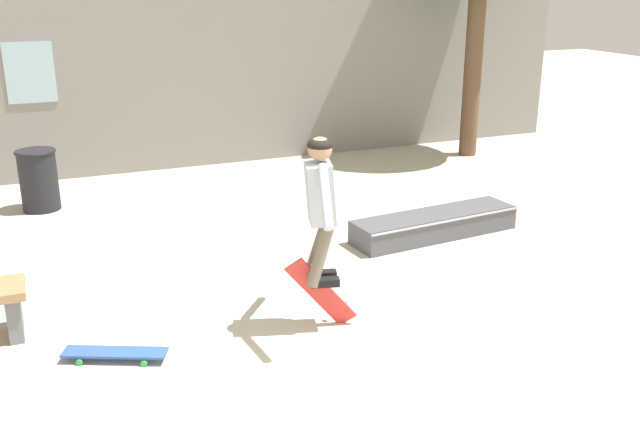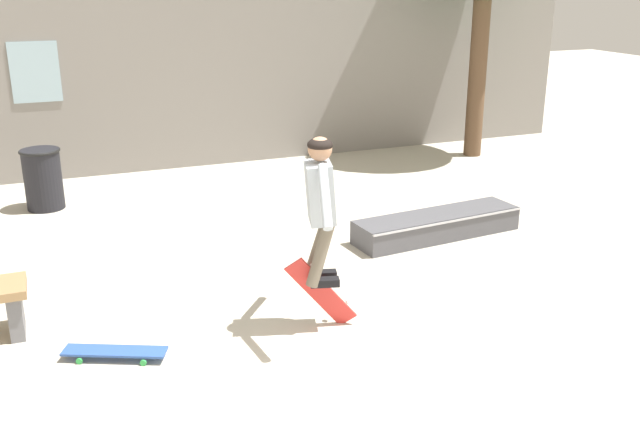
# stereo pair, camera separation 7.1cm
# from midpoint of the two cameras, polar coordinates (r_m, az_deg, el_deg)

# --- Properties ---
(ground_plane) EXTENTS (40.00, 40.00, 0.00)m
(ground_plane) POSITION_cam_midpoint_polar(r_m,az_deg,el_deg) (5.87, 3.54, -13.11)
(ground_plane) COLOR beige
(building_backdrop) EXTENTS (15.25, 0.52, 5.91)m
(building_backdrop) POSITION_cam_midpoint_polar(r_m,az_deg,el_deg) (11.97, -12.03, 15.42)
(building_backdrop) COLOR gray
(building_backdrop) RESTS_ON ground_plane
(skate_ledge) EXTENTS (2.20, 0.75, 0.29)m
(skate_ledge) POSITION_cam_midpoint_polar(r_m,az_deg,el_deg) (8.88, 8.92, -0.89)
(skate_ledge) COLOR #4C4C51
(skate_ledge) RESTS_ON ground_plane
(trash_bin) EXTENTS (0.54, 0.54, 0.84)m
(trash_bin) POSITION_cam_midpoint_polar(r_m,az_deg,el_deg) (10.42, -21.77, 2.61)
(trash_bin) COLOR black
(trash_bin) RESTS_ON ground_plane
(skater) EXTENTS (0.42, 1.26, 1.34)m
(skater) POSITION_cam_midpoint_polar(r_m,az_deg,el_deg) (6.18, -0.32, 1.22)
(skater) COLOR #9EA8B2
(skateboard_flipping) EXTENTS (0.64, 0.26, 0.74)m
(skateboard_flipping) POSITION_cam_midpoint_polar(r_m,az_deg,el_deg) (6.51, -0.25, -6.33)
(skateboard_flipping) COLOR red
(skateboard_resting) EXTENTS (0.87, 0.53, 0.08)m
(skateboard_resting) POSITION_cam_midpoint_polar(r_m,az_deg,el_deg) (6.33, -16.41, -10.62)
(skateboard_resting) COLOR #2D519E
(skateboard_resting) RESTS_ON ground_plane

